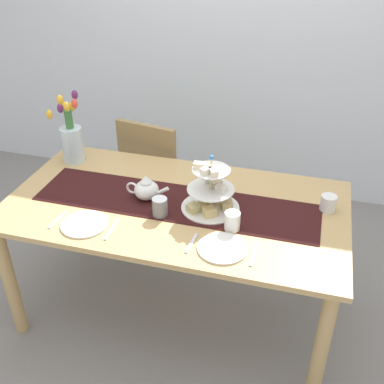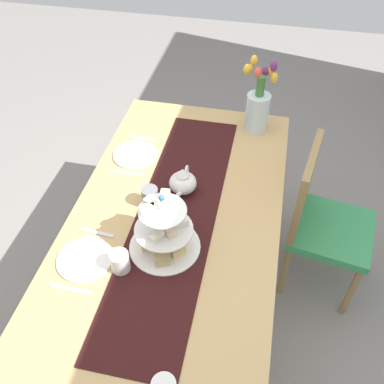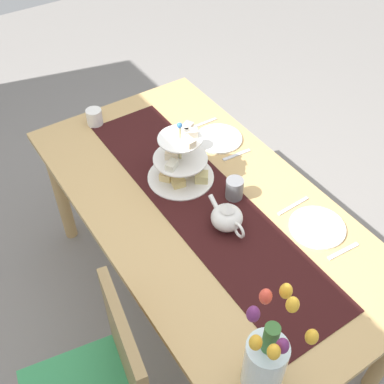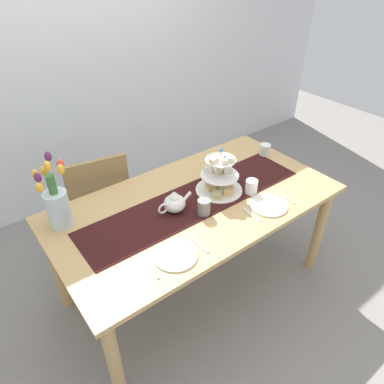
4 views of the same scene
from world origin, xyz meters
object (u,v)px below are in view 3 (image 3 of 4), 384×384
dinner_plate_left (317,227)px  fork_right (237,155)px  dining_table (204,218)px  fork_left (343,251)px  knife_left (293,206)px  tiered_cake_stand (181,162)px  teapot (227,217)px  tulip_vase (266,358)px  mug_grey (234,189)px  mug_white_text (190,142)px  cream_jug (94,117)px  knife_right (202,124)px  dinner_plate_right (219,139)px

dinner_plate_left → fork_right: dinner_plate_left is taller
dining_table → fork_left: 0.61m
knife_left → tiered_cake_stand: bearing=36.1°
teapot → dinner_plate_left: size_ratio=1.04×
dining_table → tulip_vase: size_ratio=4.08×
mug_grey → mug_white_text: size_ratio=1.00×
cream_jug → knife_right: 0.55m
tiered_cake_stand → mug_grey: (-0.23, -0.12, -0.04)m
tulip_vase → mug_white_text: (1.06, -0.43, -0.10)m
dinner_plate_right → fork_right: 0.15m
tulip_vase → fork_right: size_ratio=2.90×
fork_left → knife_left: bearing=0.0°
cream_jug → knife_left: cream_jug is taller
dinner_plate_right → mug_grey: (-0.36, 0.18, 0.05)m
fork_right → dinner_plate_right: bearing=0.0°
knife_right → mug_white_text: mug_white_text is taller
dinner_plate_left → dining_table: bearing=39.5°
teapot → fork_left: (-0.36, -0.31, -0.06)m
teapot → tulip_vase: (-0.57, 0.29, 0.09)m
tulip_vase → fork_right: 1.09m
dining_table → cream_jug: (0.77, 0.15, 0.14)m
tulip_vase → dining_table: bearing=-21.3°
dinner_plate_left → mug_grey: 0.38m
tulip_vase → dinner_plate_right: tulip_vase is taller
knife_right → mug_grey: mug_grey is taller
mug_grey → cream_jug: bearing=18.8°
teapot → fork_right: 0.45m
tiered_cake_stand → cream_jug: size_ratio=3.58×
mug_grey → mug_white_text: mug_grey is taller
dining_table → fork_left: size_ratio=11.82×
teapot → fork_left: size_ratio=1.59×
teapot → dinner_plate_left: (-0.21, -0.31, -0.05)m
cream_jug → dinner_plate_right: size_ratio=0.37×
dinner_plate_left → fork_right: 0.54m
dining_table → knife_right: (0.46, -0.31, 0.10)m
fork_right → tiered_cake_stand: bearing=87.0°
dining_table → dinner_plate_right: dinner_plate_right is taller
dining_table → mug_white_text: (0.33, -0.15, 0.15)m
fork_right → mug_grey: mug_grey is taller
knife_left → mug_grey: size_ratio=1.79×
tulip_vase → fork_left: (0.22, -0.59, -0.15)m
dining_table → dinner_plate_left: (-0.37, -0.31, 0.10)m
tulip_vase → fork_right: (0.91, -0.59, -0.15)m
tulip_vase → dinner_plate_right: bearing=-29.4°
tiered_cake_stand → tulip_vase: bearing=162.5°
tulip_vase → mug_white_text: 1.15m
fork_right → cream_jug: bearing=37.4°
cream_jug → fork_right: 0.75m
tiered_cake_stand → cream_jug: 0.60m
mug_white_text → tiered_cake_stand: bearing=134.9°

